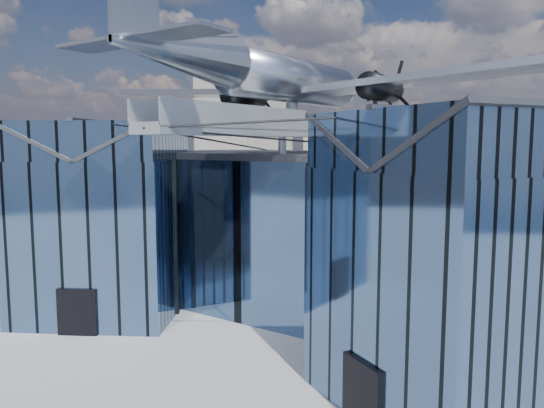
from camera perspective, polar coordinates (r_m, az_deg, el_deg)
The scene contains 4 objects.
ground_plane at distance 29.01m, azimuth -2.31°, elevation -14.66°, with size 120.00×120.00×0.00m, color gray.
museum at distance 32.26m, azimuth 3.84°, elevation -2.29°, with size 32.88×24.50×17.60m.
bg_towers at distance 73.61m, azimuth 23.03°, elevation 5.69°, with size 77.00×24.50×26.00m.
tree_side_w at distance 53.44m, azimuth -22.42°, elevation -0.84°, with size 5.00×5.00×5.98m.
Camera 1 is at (16.22, -21.62, 10.53)m, focal length 35.00 mm.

